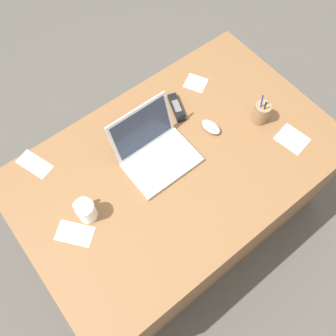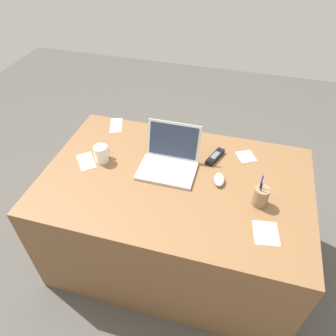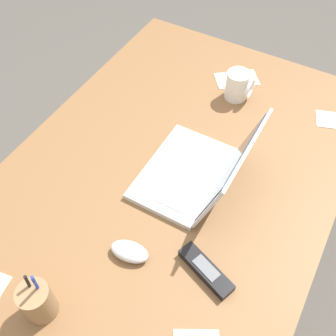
# 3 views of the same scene
# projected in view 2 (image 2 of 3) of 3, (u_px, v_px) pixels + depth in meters

# --- Properties ---
(ground_plane) EXTENTS (6.00, 6.00, 0.00)m
(ground_plane) POSITION_uv_depth(u_px,v_px,m) (174.00, 251.00, 2.20)
(ground_plane) COLOR #4C4944
(desk) EXTENTS (1.47, 0.93, 0.71)m
(desk) POSITION_uv_depth(u_px,v_px,m) (175.00, 219.00, 1.96)
(desk) COLOR brown
(desk) RESTS_ON ground
(laptop) EXTENTS (0.31, 0.28, 0.22)m
(laptop) POSITION_uv_depth(u_px,v_px,m) (169.00, 161.00, 1.75)
(laptop) COLOR silver
(laptop) RESTS_ON desk
(computer_mouse) EXTENTS (0.07, 0.11, 0.04)m
(computer_mouse) POSITION_uv_depth(u_px,v_px,m) (219.00, 180.00, 1.68)
(computer_mouse) COLOR silver
(computer_mouse) RESTS_ON desk
(coffee_mug_white) EXTENTS (0.08, 0.09, 0.10)m
(coffee_mug_white) POSITION_uv_depth(u_px,v_px,m) (102.00, 153.00, 1.80)
(coffee_mug_white) COLOR white
(coffee_mug_white) RESTS_ON desk
(cordless_phone) EXTENTS (0.10, 0.16, 0.03)m
(cordless_phone) POSITION_uv_depth(u_px,v_px,m) (215.00, 157.00, 1.83)
(cordless_phone) COLOR black
(cordless_phone) RESTS_ON desk
(pen_holder) EXTENTS (0.07, 0.07, 0.18)m
(pen_holder) POSITION_uv_depth(u_px,v_px,m) (261.00, 196.00, 1.54)
(pen_holder) COLOR olive
(pen_holder) RESTS_ON desk
(paper_note_near_laptop) EXTENTS (0.16, 0.17, 0.00)m
(paper_note_near_laptop) POSITION_uv_depth(u_px,v_px,m) (86.00, 161.00, 1.82)
(paper_note_near_laptop) COLOR white
(paper_note_near_laptop) RESTS_ON desk
(paper_note_left) EXTENTS (0.13, 0.15, 0.00)m
(paper_note_left) POSITION_uv_depth(u_px,v_px,m) (266.00, 233.00, 1.45)
(paper_note_left) COLOR white
(paper_note_left) RESTS_ON desk
(paper_note_right) EXTENTS (0.13, 0.18, 0.00)m
(paper_note_right) POSITION_uv_depth(u_px,v_px,m) (116.00, 125.00, 2.09)
(paper_note_right) COLOR white
(paper_note_right) RESTS_ON desk
(paper_note_front) EXTENTS (0.13, 0.14, 0.00)m
(paper_note_front) POSITION_uv_depth(u_px,v_px,m) (246.00, 156.00, 1.85)
(paper_note_front) COLOR white
(paper_note_front) RESTS_ON desk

